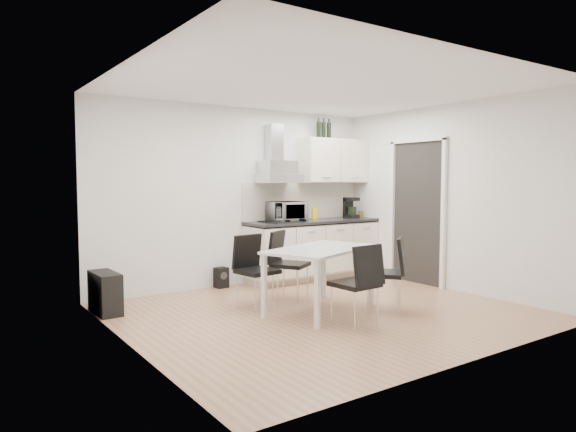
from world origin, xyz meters
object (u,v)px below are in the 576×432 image
object	(u,v)px
chair_near_right	(384,274)
kitchenette	(314,225)
chair_far_right	(290,265)
guitar_amp	(105,293)
floor_speaker	(221,278)
chair_far_left	(257,272)
chair_near_left	(355,285)
dining_table	(321,255)

from	to	relation	value
chair_near_right	kitchenette	bearing A→B (deg)	35.85
chair_far_right	guitar_amp	bearing A→B (deg)	-48.61
chair_far_right	floor_speaker	world-z (taller)	chair_far_right
chair_far_right	chair_far_left	bearing A→B (deg)	-16.16
chair_far_left	chair_far_right	xyz separation A→B (m)	(0.60, 0.17, 0.00)
kitchenette	chair_near_left	distance (m)	2.73
dining_table	chair_far_right	bearing A→B (deg)	64.67
kitchenette	chair_near_right	xyz separation A→B (m)	(-0.59, -2.12, -0.39)
chair_near_right	guitar_amp	size ratio (longest dim) A/B	1.51
chair_far_right	floor_speaker	distance (m)	1.25
kitchenette	floor_speaker	size ratio (longest dim) A/B	8.69
guitar_amp	kitchenette	bearing A→B (deg)	4.01
dining_table	chair_far_left	bearing A→B (deg)	115.10
guitar_amp	chair_far_left	bearing A→B (deg)	-29.28
kitchenette	guitar_amp	xyz separation A→B (m)	(-3.30, -0.34, -0.59)
dining_table	chair_far_left	xyz separation A→B (m)	(-0.54, 0.53, -0.23)
dining_table	floor_speaker	distance (m)	1.95
chair_near_right	floor_speaker	size ratio (longest dim) A/B	3.04
floor_speaker	guitar_amp	bearing A→B (deg)	-169.09
kitchenette	chair_far_right	bearing A→B (deg)	-139.12
chair_near_right	guitar_amp	xyz separation A→B (m)	(-2.71, 1.78, -0.20)
guitar_amp	floor_speaker	xyz separation A→B (m)	(1.76, 0.51, -0.10)
dining_table	guitar_amp	world-z (taller)	dining_table
chair_near_left	floor_speaker	distance (m)	2.57
guitar_amp	dining_table	bearing A→B (deg)	-34.40
dining_table	chair_near_right	xyz separation A→B (m)	(0.60, -0.44, -0.23)
kitchenette	chair_near_right	size ratio (longest dim) A/B	2.86
chair_far_left	guitar_amp	distance (m)	1.77
chair_far_left	chair_far_right	size ratio (longest dim) A/B	1.00
chair_near_right	guitar_amp	world-z (taller)	chair_near_right
chair_far_right	floor_speaker	xyz separation A→B (m)	(-0.41, 1.14, -0.30)
kitchenette	chair_far_left	size ratio (longest dim) A/B	2.86
kitchenette	dining_table	distance (m)	2.07
chair_far_left	floor_speaker	world-z (taller)	chair_far_left
kitchenette	chair_near_right	world-z (taller)	kitchenette
chair_near_right	guitar_amp	distance (m)	3.25
chair_near_right	dining_table	bearing A→B (deg)	105.27
kitchenette	dining_table	size ratio (longest dim) A/B	1.60
chair_far_left	chair_far_right	bearing A→B (deg)	-171.77
chair_far_right	floor_speaker	bearing A→B (deg)	-102.58
guitar_amp	chair_near_left	bearing A→B (deg)	-47.21
chair_far_left	chair_near_right	size ratio (longest dim) A/B	1.00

